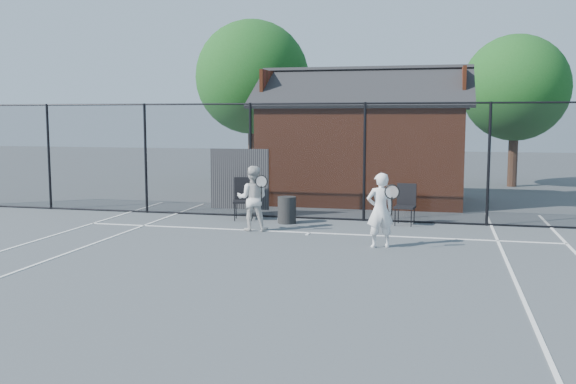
% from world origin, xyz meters
% --- Properties ---
extents(ground, '(80.00, 80.00, 0.00)m').
position_xyz_m(ground, '(0.00, 0.00, 0.00)').
color(ground, '#4A5055').
rests_on(ground, ground).
extents(court_lines, '(11.02, 18.00, 0.01)m').
position_xyz_m(court_lines, '(0.00, -1.32, 0.01)').
color(court_lines, white).
rests_on(court_lines, ground).
extents(fence, '(22.04, 3.00, 3.00)m').
position_xyz_m(fence, '(-0.30, 5.00, 1.45)').
color(fence, black).
rests_on(fence, ground).
extents(clubhouse, '(6.50, 4.36, 4.19)m').
position_xyz_m(clubhouse, '(0.50, 9.00, 1.61)').
color(clubhouse, '#642C17').
rests_on(clubhouse, ground).
extents(tree_left, '(4.48, 4.48, 6.44)m').
position_xyz_m(tree_left, '(-4.50, 13.50, 4.19)').
color(tree_left, black).
rests_on(tree_left, ground).
extents(tree_right, '(3.97, 3.97, 5.70)m').
position_xyz_m(tree_right, '(5.50, 14.50, 3.71)').
color(tree_right, black).
rests_on(tree_right, ground).
extents(player_front, '(0.73, 0.59, 1.52)m').
position_xyz_m(player_front, '(1.72, 1.74, 0.76)').
color(player_front, white).
rests_on(player_front, ground).
extents(player_back, '(0.86, 0.69, 1.51)m').
position_xyz_m(player_back, '(-1.35, 3.02, 0.76)').
color(player_back, silver).
rests_on(player_back, ground).
extents(chair_left, '(0.61, 0.63, 1.06)m').
position_xyz_m(chair_left, '(-2.02, 4.43, 0.53)').
color(chair_left, black).
rests_on(chair_left, ground).
extents(chair_right, '(0.53, 0.55, 0.98)m').
position_xyz_m(chair_right, '(2.05, 4.60, 0.49)').
color(chair_right, black).
rests_on(chair_right, ground).
extents(waste_bin, '(0.51, 0.51, 0.66)m').
position_xyz_m(waste_bin, '(-0.82, 4.20, 0.33)').
color(waste_bin, black).
rests_on(waste_bin, ground).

